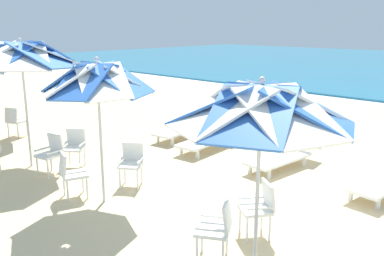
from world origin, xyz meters
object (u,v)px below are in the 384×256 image
object	(u,v)px
plastic_chair_2	(71,172)
plastic_chair_6	(51,152)
sun_lounger_3	(184,128)
beach_umbrella_0	(261,107)
sun_lounger_2	(210,138)
plastic_chair_4	(75,145)
plastic_chair_3	(131,161)
beach_umbrella_1	(98,80)
sun_lounger_1	(284,155)
plastic_chair_1	(217,227)
plastic_chair_9	(15,120)
beach_umbrella_2	(21,56)
plastic_chair_0	(260,206)

from	to	relation	value
plastic_chair_2	plastic_chair_6	bearing A→B (deg)	165.16
sun_lounger_3	beach_umbrella_0	bearing A→B (deg)	-37.52
sun_lounger_2	plastic_chair_4	bearing A→B (deg)	-112.26
plastic_chair_3	sun_lounger_3	world-z (taller)	plastic_chair_3
beach_umbrella_1	sun_lounger_2	distance (m)	4.38
beach_umbrella_0	sun_lounger_3	distance (m)	7.04
sun_lounger_1	plastic_chair_1	bearing A→B (deg)	-70.58
plastic_chair_9	plastic_chair_6	bearing A→B (deg)	-12.79
plastic_chair_1	beach_umbrella_1	world-z (taller)	beach_umbrella_1
beach_umbrella_1	plastic_chair_2	distance (m)	1.84
beach_umbrella_1	plastic_chair_6	world-z (taller)	beach_umbrella_1
beach_umbrella_1	plastic_chair_1	bearing A→B (deg)	-1.45
plastic_chair_9	sun_lounger_3	distance (m)	4.85
plastic_chair_2	sun_lounger_3	distance (m)	4.74
beach_umbrella_0	beach_umbrella_2	distance (m)	6.18
plastic_chair_1	beach_umbrella_2	bearing A→B (deg)	179.15
plastic_chair_2	sun_lounger_3	bearing A→B (deg)	108.50
plastic_chair_6	sun_lounger_1	size ratio (longest dim) A/B	0.40
plastic_chair_3	plastic_chair_4	size ratio (longest dim) A/B	1.00
plastic_chair_0	sun_lounger_3	bearing A→B (deg)	145.85
plastic_chair_9	sun_lounger_1	distance (m)	7.63
plastic_chair_2	plastic_chair_3	distance (m)	1.21
sun_lounger_1	sun_lounger_2	xyz separation A→B (m)	(-2.18, -0.06, 0.00)
plastic_chair_0	sun_lounger_3	xyz separation A→B (m)	(-4.87, 3.30, -0.22)
beach_umbrella_0	plastic_chair_2	distance (m)	4.24
sun_lounger_3	plastic_chair_1	bearing A→B (deg)	-41.30
beach_umbrella_2	sun_lounger_2	distance (m)	4.88
plastic_chair_0	plastic_chair_6	bearing A→B (deg)	-170.41
beach_umbrella_1	sun_lounger_2	size ratio (longest dim) A/B	1.20
plastic_chair_0	beach_umbrella_0	bearing A→B (deg)	-58.37
beach_umbrella_2	sun_lounger_3	world-z (taller)	beach_umbrella_2
plastic_chair_2	plastic_chair_4	world-z (taller)	same
plastic_chair_0	plastic_chair_4	world-z (taller)	same
plastic_chair_3	beach_umbrella_2	distance (m)	3.40
plastic_chair_4	plastic_chair_6	xyz separation A→B (m)	(0.09, -0.62, 0.00)
beach_umbrella_0	sun_lounger_1	xyz separation A→B (m)	(-1.93, 3.84, -1.91)
plastic_chair_3	sun_lounger_3	distance (m)	3.79
plastic_chair_2	plastic_chair_9	world-z (taller)	same
beach_umbrella_0	sun_lounger_3	size ratio (longest dim) A/B	1.16
sun_lounger_3	plastic_chair_6	bearing A→B (deg)	-89.03
plastic_chair_0	sun_lounger_1	size ratio (longest dim) A/B	0.40
plastic_chair_0	plastic_chair_4	size ratio (longest dim) A/B	1.00
plastic_chair_6	sun_lounger_3	size ratio (longest dim) A/B	0.39
plastic_chair_0	sun_lounger_3	world-z (taller)	plastic_chair_0
plastic_chair_9	plastic_chair_3	bearing A→B (deg)	-0.39
plastic_chair_6	plastic_chair_9	size ratio (longest dim) A/B	1.00
beach_umbrella_1	sun_lounger_3	world-z (taller)	beach_umbrella_1
beach_umbrella_0	plastic_chair_1	world-z (taller)	beach_umbrella_0
plastic_chair_2	plastic_chair_3	xyz separation A→B (m)	(0.31, 1.17, 0.00)
beach_umbrella_1	beach_umbrella_2	xyz separation A→B (m)	(-2.88, 0.01, 0.27)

